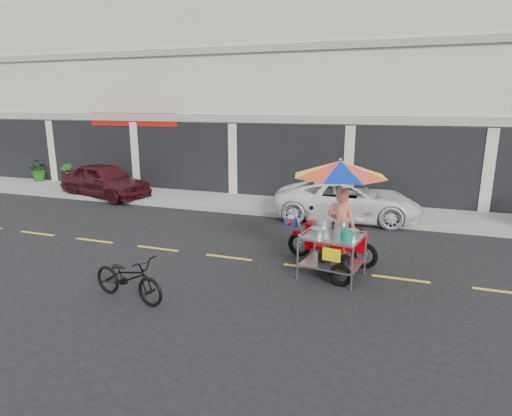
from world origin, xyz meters
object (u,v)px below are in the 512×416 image
(maroon_sedan, at_px, (105,181))
(near_bicycle, at_px, (128,278))
(white_pickup, at_px, (347,200))
(food_vendor_rig, at_px, (338,201))

(maroon_sedan, bearing_deg, near_bicycle, -126.53)
(white_pickup, bearing_deg, food_vendor_rig, 178.30)
(white_pickup, distance_m, near_bicycle, 7.94)
(white_pickup, bearing_deg, maroon_sedan, 82.88)
(maroon_sedan, bearing_deg, white_pickup, -78.01)
(near_bicycle, height_order, food_vendor_rig, food_vendor_rig)
(food_vendor_rig, bearing_deg, maroon_sedan, 164.52)
(white_pickup, relative_size, food_vendor_rig, 1.77)
(near_bicycle, xyz_separation_m, food_vendor_rig, (3.51, 2.73, 1.18))
(maroon_sedan, relative_size, food_vendor_rig, 1.55)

